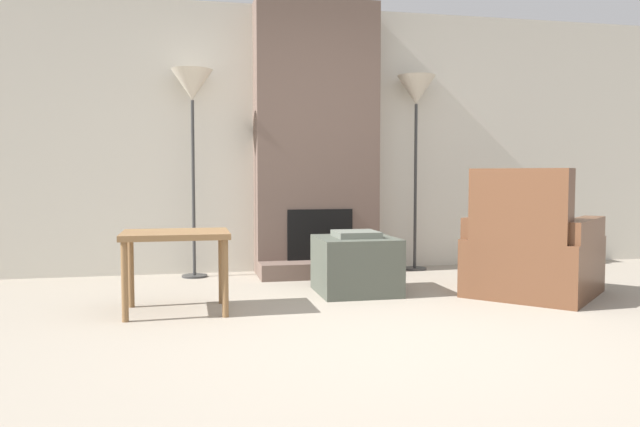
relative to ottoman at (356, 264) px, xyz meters
The scene contains 8 objects.
ground_plane 1.42m from the ottoman, 93.93° to the right, with size 24.00×24.00×0.00m, color gray.
wall_back 1.70m from the ottoman, 94.13° to the left, with size 7.60×0.06×2.60m, color beige.
fireplace 1.50m from the ottoman, 94.97° to the left, with size 1.18×0.65×2.60m.
ottoman is the anchor object (origin of this frame).
armchair 1.38m from the ottoman, 16.86° to the right, with size 1.31×1.30×1.00m.
side_table 1.49m from the ottoman, 163.51° to the right, with size 0.72×0.54×0.56m.
floor_lamp_left 2.22m from the ottoman, 139.59° to the left, with size 0.38×0.38×1.92m.
floor_lamp_right 2.05m from the ottoman, 49.82° to the left, with size 0.38×0.38×1.93m.
Camera 1 is at (-1.23, -3.42, 0.96)m, focal length 35.00 mm.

